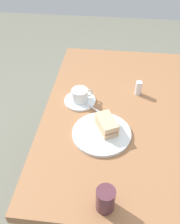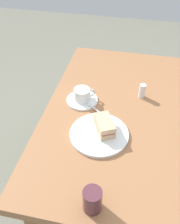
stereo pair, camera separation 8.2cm
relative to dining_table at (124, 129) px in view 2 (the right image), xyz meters
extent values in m
plane|color=slate|center=(0.00, 0.00, -0.62)|extent=(6.00, 6.00, 0.00)
cube|color=#9A6741|center=(0.00, 0.00, 0.10)|extent=(1.15, 0.77, 0.04)
cylinder|color=#96623D|center=(-0.50, -0.31, -0.27)|extent=(0.07, 0.07, 0.70)
cylinder|color=#96623D|center=(-0.50, 0.31, -0.27)|extent=(0.07, 0.07, 0.70)
cylinder|color=white|center=(0.17, -0.10, 0.13)|extent=(0.25, 0.25, 0.01)
cube|color=#D5AE82|center=(0.15, -0.08, 0.14)|extent=(0.13, 0.11, 0.02)
cube|color=#B45751|center=(0.15, -0.08, 0.16)|extent=(0.12, 0.10, 0.01)
cube|color=#D8B486|center=(0.15, -0.08, 0.18)|extent=(0.13, 0.11, 0.02)
cylinder|color=white|center=(-0.04, -0.22, 0.12)|extent=(0.16, 0.16, 0.01)
cylinder|color=white|center=(-0.04, -0.22, 0.16)|extent=(0.08, 0.08, 0.06)
cylinder|color=#9E8042|center=(-0.04, -0.22, 0.19)|extent=(0.07, 0.07, 0.01)
torus|color=white|center=(-0.06, -0.18, 0.16)|extent=(0.03, 0.04, 0.04)
cube|color=silver|center=(0.03, -0.14, 0.13)|extent=(0.05, 0.06, 0.00)
ellipsoid|color=silver|center=(0.00, -0.18, 0.13)|extent=(0.03, 0.03, 0.01)
cylinder|color=silver|center=(-0.13, 0.06, 0.15)|extent=(0.03, 0.03, 0.07)
cylinder|color=#542A34|center=(0.50, -0.06, 0.17)|extent=(0.06, 0.06, 0.10)
camera|label=1|loc=(0.92, -0.07, 0.92)|focal=40.55mm
camera|label=2|loc=(0.90, 0.02, 0.92)|focal=40.55mm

